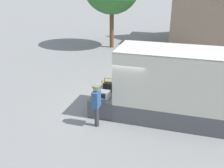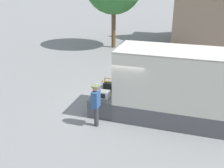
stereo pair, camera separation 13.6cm
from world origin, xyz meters
name	(u,v)px [view 2 (the right image)]	position (x,y,z in m)	size (l,w,h in m)	color
ground_plane	(119,110)	(0.00, 0.00, 0.00)	(160.00, 160.00, 0.00)	gray
box_truck	(217,104)	(4.03, 0.00, 0.94)	(6.85, 2.12, 2.99)	silver
tailgate_deck	(107,101)	(-0.55, 0.00, 0.39)	(1.10, 2.01, 0.79)	#4C4C51
microwave	(104,94)	(-0.51, -0.50, 0.94)	(0.47, 0.37, 0.31)	white
portable_generator	(110,86)	(-0.50, 0.31, 0.99)	(0.64, 0.43, 0.53)	black
orange_bucket	(99,88)	(-0.91, -0.01, 0.98)	(0.31, 0.31, 0.39)	silver
worker_person	(96,102)	(-0.50, -1.51, 1.09)	(0.32, 0.44, 1.77)	#38383D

